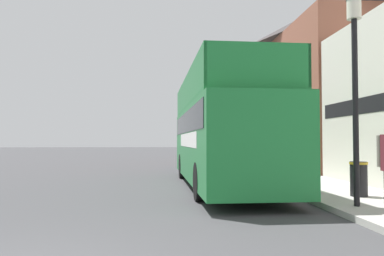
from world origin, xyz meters
name	(u,v)px	position (x,y,z in m)	size (l,w,h in m)	color
ground_plane	(133,165)	(0.00, 21.00, 0.00)	(144.00, 144.00, 0.00)	#3D3D3F
sidewalk	(251,167)	(7.23, 18.00, 0.07)	(2.88, 108.00, 0.14)	#ADAAA3
brick_terrace_rear	(312,88)	(11.67, 19.61, 5.05)	(6.00, 16.27, 10.11)	#935642
tour_bus	(221,136)	(4.05, 9.08, 1.78)	(2.79, 10.32, 3.88)	#1E7A38
parked_car_ahead_of_bus	(211,157)	(4.71, 17.13, 0.71)	(1.84, 4.53, 1.53)	navy
lamp_post_nearest	(355,57)	(6.39, 4.13, 3.54)	(0.35, 0.35, 4.95)	black
lamp_post_second	(252,103)	(6.25, 13.47, 3.45)	(0.35, 0.35, 4.81)	black
litter_bin	(359,178)	(7.22, 5.57, 0.63)	(0.48, 0.48, 0.92)	black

